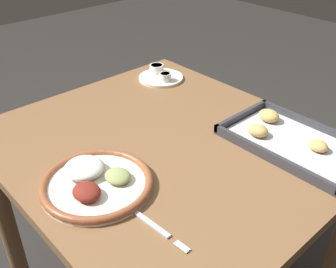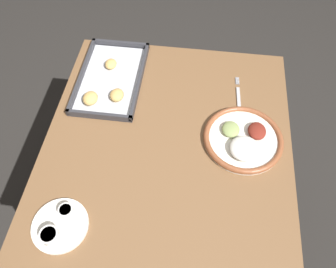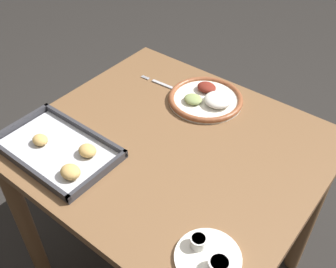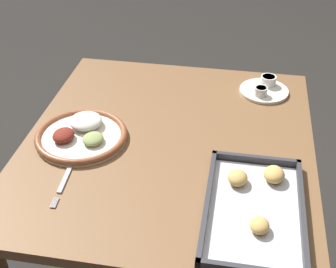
{
  "view_description": "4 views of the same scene",
  "coord_description": "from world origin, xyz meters",
  "views": [
    {
      "loc": [
        0.68,
        -0.61,
        1.37
      ],
      "look_at": [
        0.01,
        0.0,
        0.8
      ],
      "focal_mm": 42.0,
      "sensor_mm": 36.0,
      "label": 1
    },
    {
      "loc": [
        -0.58,
        -0.08,
        1.7
      ],
      "look_at": [
        0.01,
        0.0,
        0.8
      ],
      "focal_mm": 35.0,
      "sensor_mm": 36.0,
      "label": 2
    },
    {
      "loc": [
        -0.56,
        0.73,
        1.62
      ],
      "look_at": [
        0.01,
        0.0,
        0.8
      ],
      "focal_mm": 42.0,
      "sensor_mm": 36.0,
      "label": 3
    },
    {
      "loc": [
        1.07,
        0.19,
        1.57
      ],
      "look_at": [
        0.01,
        0.0,
        0.8
      ],
      "focal_mm": 50.0,
      "sensor_mm": 36.0,
      "label": 4
    }
  ],
  "objects": [
    {
      "name": "dining_table",
      "position": [
        0.0,
        0.0,
        0.63
      ],
      "size": [
        0.93,
        0.83,
        0.77
      ],
      "color": "brown",
      "rests_on": "ground_plane"
    },
    {
      "name": "dinner_plate",
      "position": [
        0.03,
        -0.25,
        0.78
      ],
      "size": [
        0.27,
        0.27,
        0.05
      ],
      "color": "white",
      "rests_on": "dining_table"
    },
    {
      "name": "ground_plane",
      "position": [
        0.0,
        0.0,
        0.0
      ],
      "size": [
        8.0,
        8.0,
        0.0
      ],
      "primitive_type": "plane",
      "color": "#282623"
    },
    {
      "name": "saucer_plate",
      "position": [
        -0.33,
        0.27,
        0.78
      ],
      "size": [
        0.16,
        0.16,
        0.04
      ],
      "color": "white",
      "rests_on": "dining_table"
    },
    {
      "name": "baking_tray",
      "position": [
        0.24,
        0.25,
        0.78
      ],
      "size": [
        0.38,
        0.24,
        0.04
      ],
      "color": "#333338",
      "rests_on": "dining_table"
    },
    {
      "name": "fork",
      "position": [
        0.2,
        -0.24,
        0.77
      ],
      "size": [
        0.21,
        0.03,
        0.0
      ],
      "rotation": [
        0.0,
        0.0,
        0.06
      ],
      "color": "#B2B2B7",
      "rests_on": "dining_table"
    }
  ]
}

